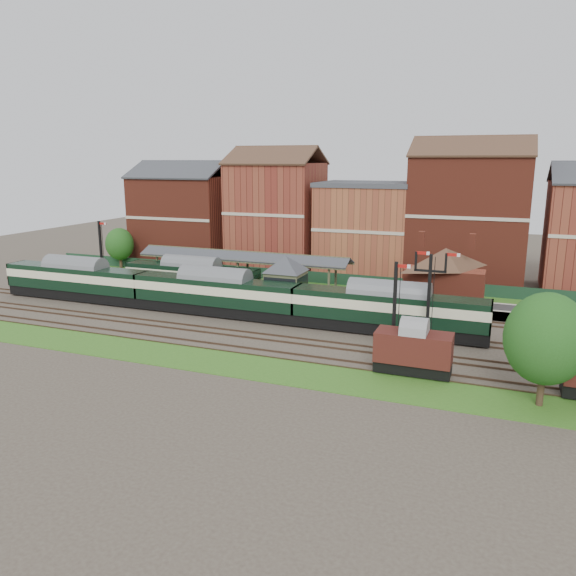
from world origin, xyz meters
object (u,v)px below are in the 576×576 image
(signal_box, at_px, (286,283))
(dmu_train, at_px, (215,292))
(platform_railcar, at_px, (192,277))
(semaphore_bracket, at_px, (429,294))
(goods_van_a, at_px, (413,349))

(signal_box, relative_size, dmu_train, 0.11)
(platform_railcar, bearing_deg, dmu_train, -44.47)
(dmu_train, distance_m, platform_railcar, 9.28)
(signal_box, bearing_deg, semaphore_bracket, -20.92)
(semaphore_bracket, distance_m, platform_railcar, 29.57)
(dmu_train, relative_size, goods_van_a, 9.57)
(semaphore_bracket, bearing_deg, dmu_train, 173.35)
(signal_box, xyz_separation_m, goods_van_a, (14.88, -12.25, -1.27))
(platform_railcar, height_order, goods_van_a, platform_railcar)
(semaphore_bracket, distance_m, dmu_train, 21.70)
(signal_box, distance_m, platform_railcar, 13.46)
(semaphore_bracket, xyz_separation_m, dmu_train, (-21.44, 2.50, -2.25))
(signal_box, xyz_separation_m, semaphore_bracket, (15.04, -5.75, 1.44))
(dmu_train, bearing_deg, platform_railcar, 135.53)
(platform_railcar, bearing_deg, semaphore_bracket, -17.78)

